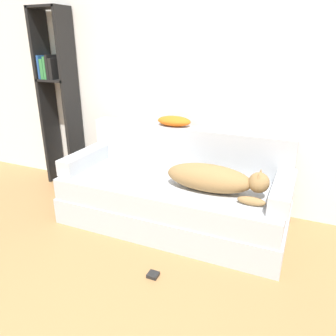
# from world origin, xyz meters

# --- Properties ---
(wall_back) EXTENTS (6.84, 0.06, 2.70)m
(wall_back) POSITION_xyz_m (0.00, 2.77, 1.35)
(wall_back) COLOR silver
(wall_back) RESTS_ON ground_plane
(couch) EXTENTS (1.98, 0.84, 0.43)m
(couch) POSITION_xyz_m (0.22, 2.16, 0.21)
(couch) COLOR #B2B7BC
(couch) RESTS_ON ground_plane
(couch_backrest) EXTENTS (1.94, 0.15, 0.39)m
(couch_backrest) POSITION_xyz_m (0.22, 2.52, 0.63)
(couch_backrest) COLOR #B2B7BC
(couch_backrest) RESTS_ON couch
(couch_arm_left) EXTENTS (0.15, 0.65, 0.15)m
(couch_arm_left) POSITION_xyz_m (-0.69, 2.16, 0.51)
(couch_arm_left) COLOR #B2B7BC
(couch_arm_left) RESTS_ON couch
(couch_arm_right) EXTENTS (0.15, 0.65, 0.15)m
(couch_arm_right) POSITION_xyz_m (1.14, 2.16, 0.51)
(couch_arm_right) COLOR #B2B7BC
(couch_arm_right) RESTS_ON couch
(dog) EXTENTS (0.83, 0.29, 0.23)m
(dog) POSITION_xyz_m (0.61, 2.09, 0.54)
(dog) COLOR olive
(dog) RESTS_ON couch
(laptop) EXTENTS (0.36, 0.26, 0.02)m
(laptop) POSITION_xyz_m (-0.09, 2.07, 0.44)
(laptop) COLOR silver
(laptop) RESTS_ON couch
(throw_pillow) EXTENTS (0.32, 0.19, 0.09)m
(throw_pillow) POSITION_xyz_m (0.08, 2.53, 0.87)
(throw_pillow) COLOR orange
(throw_pillow) RESTS_ON couch_backrest
(bookshelf) EXTENTS (0.38, 0.26, 1.90)m
(bookshelf) POSITION_xyz_m (-1.33, 2.58, 1.06)
(bookshelf) COLOR black
(bookshelf) RESTS_ON ground_plane
(power_adapter) EXTENTS (0.08, 0.08, 0.03)m
(power_adapter) POSITION_xyz_m (0.39, 1.44, 0.01)
(power_adapter) COLOR black
(power_adapter) RESTS_ON ground_plane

